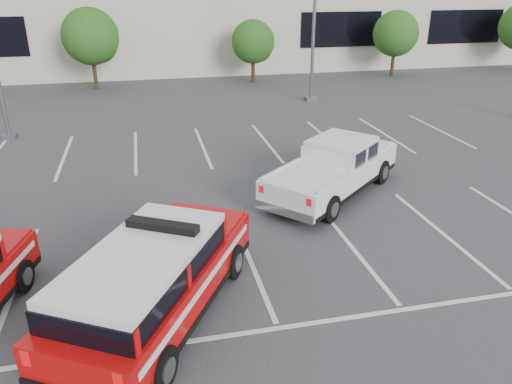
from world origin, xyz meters
TOP-DOWN VIEW (x-y plane):
  - ground at (0.00, 0.00)m, footprint 120.00×120.00m
  - stall_markings at (0.00, 4.50)m, footprint 23.00×15.00m
  - convention_building at (0.18, 31.86)m, footprint 60.00×16.99m
  - tree_mid_left at (-4.91, 22.05)m, footprint 3.37×3.37m
  - tree_mid_right at (5.09, 22.05)m, footprint 2.77×2.77m
  - tree_right at (15.09, 22.05)m, footprint 3.07×3.07m
  - light_pole_mid at (7.00, 16.00)m, footprint 0.90×0.60m
  - fire_chief_suv at (-2.29, -1.99)m, footprint 4.52×5.83m
  - white_pickup at (3.46, 3.27)m, footprint 5.48×5.13m

SIDE VIEW (x-z plane):
  - ground at x=0.00m, z-range 0.00..0.00m
  - stall_markings at x=0.00m, z-range 0.00..0.01m
  - white_pickup at x=3.46m, z-range -0.17..1.54m
  - fire_chief_suv at x=-2.29m, z-range -0.18..1.78m
  - tree_mid_right at x=5.09m, z-range 0.51..4.50m
  - tree_right at x=15.09m, z-range 0.56..4.98m
  - tree_mid_left at x=-4.91m, z-range 0.62..5.46m
  - convention_building at x=0.18m, z-range -1.88..11.32m
  - light_pole_mid at x=7.00m, z-range 0.07..10.31m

